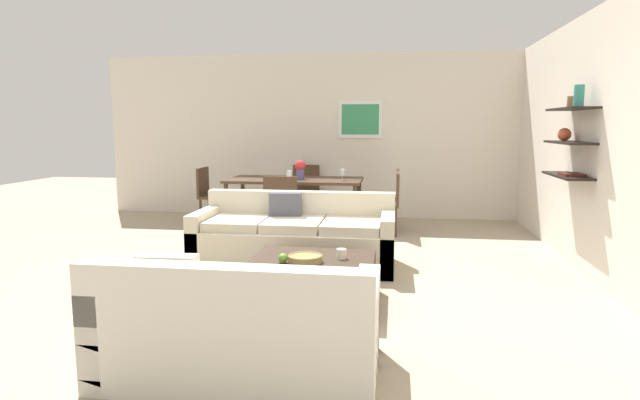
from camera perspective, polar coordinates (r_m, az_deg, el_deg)
The scene contains 19 objects.
ground_plane at distance 5.51m, azimuth -3.13°, elevation -7.98°, with size 18.00×18.00×0.00m, color tan.
back_wall_unit at distance 8.75m, azimuth 3.35°, elevation 6.99°, with size 8.40×0.09×2.70m.
right_wall_shelf_unit at distance 6.12m, azimuth 27.22°, elevation 5.58°, with size 0.34×8.20×2.70m.
sofa_beige at distance 5.76m, azimuth -2.74°, elevation -4.26°, with size 2.16×0.90×0.78m.
loveseat_white at distance 3.34m, azimuth -8.74°, elevation -13.68°, with size 1.67×0.90×0.78m.
coffee_table at distance 4.57m, azimuth -0.88°, elevation -8.90°, with size 1.06×0.95×0.38m.
decorative_bowl at distance 4.45m, azimuth -1.63°, elevation -6.36°, with size 0.30×0.30×0.06m.
candle_jar at distance 4.57m, azimuth 2.34°, elevation -5.88°, with size 0.09×0.09×0.09m, color silver.
apple_on_coffee_table at distance 4.44m, azimuth -4.08°, elevation -6.35°, with size 0.08×0.08×0.08m, color #669E2D.
dining_table at distance 7.70m, azimuth -2.76°, elevation 1.85°, with size 1.96×0.94×0.75m.
dining_chair_foot at distance 6.87m, azimuth -4.14°, elevation -0.44°, with size 0.44×0.44×0.88m.
dining_chair_right_far at distance 7.79m, azimuth 7.62°, elevation 0.53°, with size 0.44×0.44×0.88m.
dining_chair_head at distance 8.58m, azimuth -1.63°, elevation 1.30°, with size 0.44×0.44×0.88m.
dining_chair_left_far at distance 8.30m, azimuth -11.92°, elevation 0.89°, with size 0.44×0.44×0.88m.
dining_chair_right_near at distance 7.37m, azimuth 7.58°, elevation 0.10°, with size 0.44×0.44×0.88m.
wine_glass_head at distance 8.09m, azimuth -2.21°, elevation 3.42°, with size 0.08×0.08×0.16m.
wine_glass_right_near at distance 7.46m, azimuth 2.47°, elevation 3.03°, with size 0.07×0.07×0.16m.
wine_glass_foot at distance 7.28m, azimuth -3.38°, elevation 2.88°, with size 0.07×0.07×0.16m.
centerpiece_vase at distance 7.63m, azimuth -2.16°, elevation 3.48°, with size 0.16×0.16×0.28m.
Camera 1 is at (1.05, -5.18, 1.53)m, focal length 29.31 mm.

